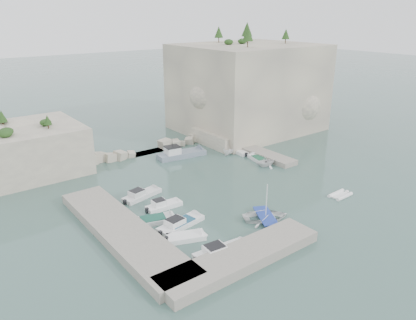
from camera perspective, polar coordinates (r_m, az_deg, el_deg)
ground at (r=54.85m, az=3.81°, el=-4.67°), size 400.00×400.00×0.00m
cliff_east at (r=83.56m, az=5.59°, el=10.08°), size 26.00×22.00×17.00m
cliff_terrace at (r=75.14m, az=2.36°, el=3.33°), size 8.00×10.00×2.50m
outcrop_west at (r=66.59m, az=-24.32°, el=1.30°), size 16.00×14.00×7.00m
quay_west at (r=45.59m, az=-11.94°, el=-9.81°), size 5.00×24.00×1.10m
quay_south at (r=40.59m, az=4.70°, el=-13.48°), size 18.00×4.00×1.10m
ledge_east at (r=70.07m, az=6.83°, el=1.20°), size 3.00×16.00×0.80m
breakwater at (r=70.99m, az=-8.49°, el=1.63°), size 28.00×3.00×1.40m
motorboat_a at (r=54.32m, az=-9.24°, el=-5.16°), size 6.32×3.14×1.40m
motorboat_b at (r=51.12m, az=-6.19°, el=-6.69°), size 5.04×1.78×1.40m
motorboat_c at (r=47.99m, az=-7.72°, el=-8.66°), size 5.97×3.60×0.70m
motorboat_d at (r=46.88m, az=-3.84°, el=-9.26°), size 6.73×3.03×1.40m
motorboat_e at (r=44.40m, az=-3.11°, el=-11.06°), size 4.83×3.29×0.70m
motorboat_f at (r=41.97m, az=1.99°, el=-13.07°), size 6.73×2.52×1.40m
rowboat at (r=48.62m, az=8.09°, el=-8.28°), size 6.51×5.85×1.11m
inflatable_dinghy at (r=56.64m, az=18.08°, el=-4.86°), size 3.49×1.76×0.44m
tender_east_a at (r=64.70m, az=8.09°, el=-0.86°), size 4.14×3.79×1.85m
tender_east_b at (r=66.88m, az=7.12°, el=-0.11°), size 2.74×5.23×0.70m
tender_east_c at (r=70.12m, az=4.36°, el=0.96°), size 1.69×4.35×0.70m
tender_east_d at (r=69.92m, az=3.16°, el=0.93°), size 4.19×2.62×1.52m
work_boat at (r=68.40m, az=-3.74°, el=0.48°), size 9.31×3.87×2.20m
rowboat_mast at (r=47.42m, az=8.25°, el=-5.46°), size 0.10×0.10×4.20m
vegetation at (r=80.10m, az=2.28°, el=16.52°), size 53.48×13.88×13.40m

